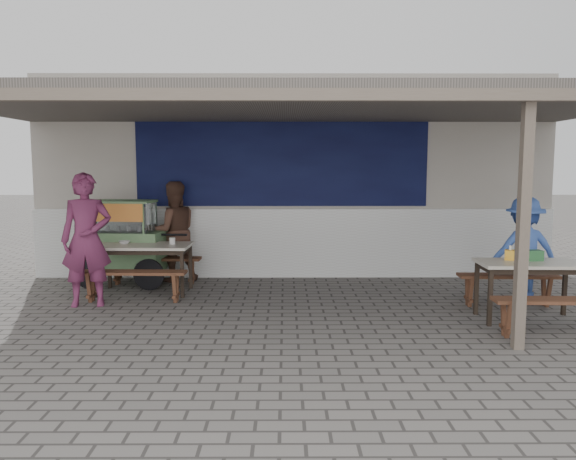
# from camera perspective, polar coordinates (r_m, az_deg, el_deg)

# --- Properties ---
(ground) EXTENTS (60.00, 60.00, 0.00)m
(ground) POSITION_cam_1_polar(r_m,az_deg,el_deg) (7.00, 0.91, -9.61)
(ground) COLOR #655F5B
(ground) RESTS_ON ground
(back_wall) EXTENTS (9.00, 1.28, 3.50)m
(back_wall) POSITION_cam_1_polar(r_m,az_deg,el_deg) (10.30, 0.50, 5.31)
(back_wall) COLOR #B6AEA3
(back_wall) RESTS_ON ground
(warung_roof) EXTENTS (9.00, 4.21, 2.81)m
(warung_roof) POSITION_cam_1_polar(r_m,az_deg,el_deg) (7.66, 0.93, 12.30)
(warung_roof) COLOR #57514A
(warung_roof) RESTS_ON ground
(table_left) EXTENTS (1.44, 0.80, 0.75)m
(table_left) POSITION_cam_1_polar(r_m,az_deg,el_deg) (8.85, -14.45, -1.92)
(table_left) COLOR beige
(table_left) RESTS_ON ground
(bench_left_street) EXTENTS (1.53, 0.32, 0.45)m
(bench_left_street) POSITION_cam_1_polar(r_m,az_deg,el_deg) (8.35, -15.46, -4.79)
(bench_left_street) COLOR brown
(bench_left_street) RESTS_ON ground
(bench_left_wall) EXTENTS (1.53, 0.32, 0.45)m
(bench_left_wall) POSITION_cam_1_polar(r_m,az_deg,el_deg) (9.47, -13.44, -3.40)
(bench_left_wall) COLOR brown
(bench_left_wall) RESTS_ON ground
(table_right) EXTENTS (1.28, 0.68, 0.75)m
(table_right) POSITION_cam_1_polar(r_m,az_deg,el_deg) (7.68, 23.36, -3.61)
(table_right) COLOR beige
(table_right) RESTS_ON ground
(bench_right_street) EXTENTS (1.37, 0.32, 0.45)m
(bench_right_street) POSITION_cam_1_polar(r_m,az_deg,el_deg) (7.11, 25.39, -7.24)
(bench_right_street) COLOR brown
(bench_right_street) RESTS_ON ground
(bench_right_wall) EXTENTS (1.37, 0.32, 0.45)m
(bench_right_wall) POSITION_cam_1_polar(r_m,az_deg,el_deg) (8.39, 21.44, -5.01)
(bench_right_wall) COLOR brown
(bench_right_wall) RESTS_ON ground
(vendor_cart) EXTENTS (1.78, 0.80, 1.39)m
(vendor_cart) POSITION_cam_1_polar(r_m,az_deg,el_deg) (9.48, -16.25, -0.93)
(vendor_cart) COLOR #678B5C
(vendor_cart) RESTS_ON ground
(patron_street_side) EXTENTS (0.75, 0.56, 1.86)m
(patron_street_side) POSITION_cam_1_polar(r_m,az_deg,el_deg) (8.25, -19.79, -0.93)
(patron_street_side) COLOR #6D284C
(patron_street_side) RESTS_ON ground
(patron_wall_side) EXTENTS (1.00, 0.90, 1.69)m
(patron_wall_side) POSITION_cam_1_polar(r_m,az_deg,el_deg) (9.64, -11.55, -0.15)
(patron_wall_side) COLOR brown
(patron_wall_side) RESTS_ON ground
(patron_right_table) EXTENTS (0.98, 0.57, 1.51)m
(patron_right_table) POSITION_cam_1_polar(r_m,az_deg,el_deg) (8.63, 22.84, -1.91)
(patron_right_table) COLOR #3C5FB8
(patron_right_table) RESTS_ON ground
(tissue_box) EXTENTS (0.16, 0.16, 0.13)m
(tissue_box) POSITION_cam_1_polar(r_m,az_deg,el_deg) (7.73, 21.62, -2.37)
(tissue_box) COLOR gold
(tissue_box) RESTS_ON table_right
(donation_box) EXTENTS (0.21, 0.15, 0.13)m
(donation_box) POSITION_cam_1_polar(r_m,az_deg,el_deg) (7.78, 23.71, -2.38)
(donation_box) COLOR #2E6738
(donation_box) RESTS_ON table_right
(condiment_jar) EXTENTS (0.09, 0.09, 0.10)m
(condiment_jar) POSITION_cam_1_polar(r_m,az_deg,el_deg) (8.79, -11.67, -1.08)
(condiment_jar) COLOR silver
(condiment_jar) RESTS_ON table_left
(condiment_bowl) EXTENTS (0.20, 0.20, 0.04)m
(condiment_bowl) POSITION_cam_1_polar(r_m,az_deg,el_deg) (9.01, -16.29, -1.21)
(condiment_bowl) COLOR silver
(condiment_bowl) RESTS_ON table_left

